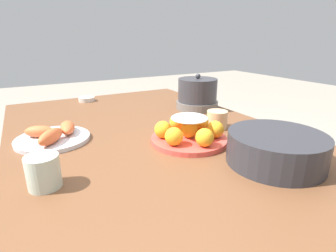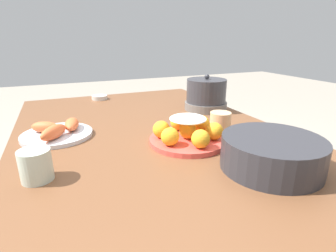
{
  "view_description": "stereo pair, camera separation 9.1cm",
  "coord_description": "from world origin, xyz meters",
  "views": [
    {
      "loc": [
        0.83,
        -0.38,
        1.07
      ],
      "look_at": [
        0.07,
        0.04,
        0.78
      ],
      "focal_mm": 28.0,
      "sensor_mm": 36.0,
      "label": 1
    },
    {
      "loc": [
        0.87,
        -0.3,
        1.07
      ],
      "look_at": [
        0.07,
        0.04,
        0.78
      ],
      "focal_mm": 28.0,
      "sensor_mm": 36.0,
      "label": 2
    }
  ],
  "objects": [
    {
      "name": "dining_table",
      "position": [
        0.0,
        0.0,
        0.65
      ],
      "size": [
        1.46,
        0.96,
        0.74
      ],
      "color": "brown",
      "rests_on": "ground_plane"
    },
    {
      "name": "cake_plate",
      "position": [
        0.15,
        0.08,
        0.77
      ],
      "size": [
        0.25,
        0.25,
        0.09
      ],
      "color": "#E04C42",
      "rests_on": "dining_table"
    },
    {
      "name": "serving_bowl",
      "position": [
        0.4,
        0.2,
        0.79
      ],
      "size": [
        0.27,
        0.27,
        0.09
      ],
      "color": "#2D2D33",
      "rests_on": "dining_table"
    },
    {
      "name": "sauce_bowl",
      "position": [
        -0.62,
        -0.09,
        0.75
      ],
      "size": [
        0.09,
        0.09,
        0.02
      ],
      "color": "beige",
      "rests_on": "dining_table"
    },
    {
      "name": "seafood_platter",
      "position": [
        -0.08,
        -0.32,
        0.76
      ],
      "size": [
        0.24,
        0.24,
        0.06
      ],
      "color": "silver",
      "rests_on": "dining_table"
    },
    {
      "name": "cup_near",
      "position": [
        0.22,
        -0.37,
        0.78
      ],
      "size": [
        0.08,
        0.08,
        0.08
      ],
      "color": "beige",
      "rests_on": "dining_table"
    },
    {
      "name": "cup_far",
      "position": [
        0.08,
        0.25,
        0.77
      ],
      "size": [
        0.08,
        0.08,
        0.07
      ],
      "color": "#DBB27F",
      "rests_on": "dining_table"
    },
    {
      "name": "warming_pot",
      "position": [
        -0.2,
        0.35,
        0.81
      ],
      "size": [
        0.2,
        0.2,
        0.17
      ],
      "color": "#66605B",
      "rests_on": "dining_table"
    }
  ]
}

